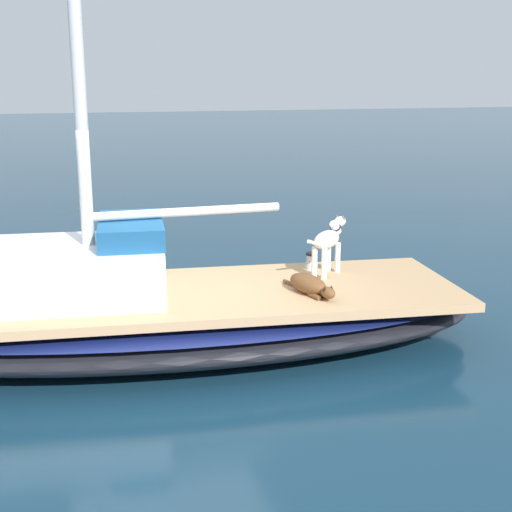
{
  "coord_description": "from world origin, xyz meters",
  "views": [
    {
      "loc": [
        -7.59,
        1.41,
        3.02
      ],
      "look_at": [
        0.0,
        -1.0,
        1.01
      ],
      "focal_mm": 49.33,
      "sensor_mm": 36.0,
      "label": 1
    }
  ],
  "objects_px": {
    "sailboat_main": "(173,319)",
    "deck_winch": "(312,261)",
    "dog_brown": "(310,285)",
    "dog_white": "(328,241)"
  },
  "relations": [
    {
      "from": "dog_white",
      "to": "deck_winch",
      "type": "distance_m",
      "value": 0.45
    },
    {
      "from": "sailboat_main",
      "to": "dog_brown",
      "type": "relative_size",
      "value": 7.96
    },
    {
      "from": "deck_winch",
      "to": "dog_brown",
      "type": "bearing_deg",
      "value": 157.0
    },
    {
      "from": "sailboat_main",
      "to": "dog_brown",
      "type": "xyz_separation_m",
      "value": [
        -0.53,
        -1.47,
        0.43
      ]
    },
    {
      "from": "dog_brown",
      "to": "dog_white",
      "type": "relative_size",
      "value": 1.21
    },
    {
      "from": "sailboat_main",
      "to": "deck_winch",
      "type": "bearing_deg",
      "value": -75.86
    },
    {
      "from": "dog_brown",
      "to": "deck_winch",
      "type": "bearing_deg",
      "value": -23.0
    },
    {
      "from": "sailboat_main",
      "to": "deck_winch",
      "type": "xyz_separation_m",
      "value": [
        0.48,
        -1.9,
        0.42
      ]
    },
    {
      "from": "dog_white",
      "to": "sailboat_main",
      "type": "bearing_deg",
      "value": 95.4
    },
    {
      "from": "sailboat_main",
      "to": "dog_white",
      "type": "xyz_separation_m",
      "value": [
        0.19,
        -2.0,
        0.75
      ]
    }
  ]
}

